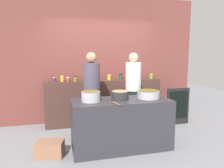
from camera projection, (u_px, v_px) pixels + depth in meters
The scene contains 22 objects.
ground at pixel (117, 141), 4.13m from camera, with size 12.00×12.00×0.00m, color gray.
storefront_wall at pixel (101, 60), 5.30m from camera, with size 4.80×0.12×3.00m, color brown.
display_shelf at pixel (104, 102), 5.11m from camera, with size 2.70×0.36×1.03m, color #492D27.
prep_table at pixel (121, 124), 3.78m from camera, with size 1.70×0.70×0.87m, color #313036.
preserve_jar_0 at pixel (55, 80), 4.74m from camera, with size 0.07×0.07×0.10m.
preserve_jar_1 at pixel (62, 79), 4.81m from camera, with size 0.08×0.08×0.13m.
preserve_jar_2 at pixel (68, 79), 4.76m from camera, with size 0.08×0.08×0.10m.
preserve_jar_3 at pixel (75, 79), 4.80m from camera, with size 0.07×0.07×0.13m.
preserve_jar_4 at pixel (89, 78), 4.89m from camera, with size 0.09×0.09×0.13m.
preserve_jar_5 at pixel (95, 78), 5.01m from camera, with size 0.07×0.07×0.12m.
preserve_jar_6 at pixel (109, 77), 5.08m from camera, with size 0.09×0.09×0.12m.
preserve_jar_7 at pixel (121, 77), 5.07m from camera, with size 0.08×0.08×0.15m.
preserve_jar_8 at pixel (127, 77), 5.24m from camera, with size 0.08×0.08×0.10m.
preserve_jar_9 at pixel (151, 76), 5.33m from camera, with size 0.09×0.09×0.12m.
cooking_pot_left at pixel (91, 96), 3.58m from camera, with size 0.31×0.31×0.17m.
cooking_pot_center at pixel (120, 95), 3.73m from camera, with size 0.30×0.30×0.15m.
cooking_pot_right at pixel (148, 94), 3.84m from camera, with size 0.40×0.40×0.14m.
wooden_spoon at pixel (116, 103), 3.42m from camera, with size 0.02×0.02×0.24m, color #9E703D.
cook_with_tongs at pixel (92, 100), 4.18m from camera, with size 0.33×0.33×1.68m.
cook_in_cap at pixel (133, 98), 4.39m from camera, with size 0.32×0.32×1.67m.
bread_crate at pixel (50, 149), 3.51m from camera, with size 0.43×0.29×0.25m, color #98694D.
chalkboard_sign at pixel (178, 106), 5.04m from camera, with size 0.56×0.05×0.86m.
Camera 1 is at (-1.06, -3.78, 1.68)m, focal length 34.66 mm.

